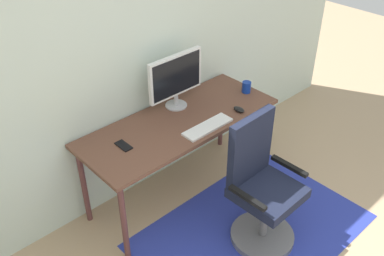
% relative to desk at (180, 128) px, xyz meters
% --- Properties ---
extents(wall_back, '(6.00, 0.10, 2.60)m').
position_rel_desk_xyz_m(wall_back, '(-0.53, 0.40, 0.62)').
color(wall_back, silver).
rests_on(wall_back, ground).
extents(area_rug, '(1.76, 1.20, 0.01)m').
position_rel_desk_xyz_m(area_rug, '(0.11, -0.72, -0.68)').
color(area_rug, '#29379D').
rests_on(area_rug, ground).
extents(desk, '(1.65, 0.65, 0.75)m').
position_rel_desk_xyz_m(desk, '(0.00, 0.00, 0.00)').
color(desk, brown).
rests_on(desk, ground).
extents(monitor, '(0.52, 0.18, 0.46)m').
position_rel_desk_xyz_m(monitor, '(0.12, 0.18, 0.34)').
color(monitor, '#B2B2B7').
rests_on(monitor, desk).
extents(keyboard, '(0.43, 0.13, 0.02)m').
position_rel_desk_xyz_m(keyboard, '(0.09, -0.22, 0.08)').
color(keyboard, white).
rests_on(keyboard, desk).
extents(computer_mouse, '(0.06, 0.10, 0.03)m').
position_rel_desk_xyz_m(computer_mouse, '(0.44, -0.22, 0.09)').
color(computer_mouse, black).
rests_on(computer_mouse, desk).
extents(coffee_cup, '(0.08, 0.08, 0.10)m').
position_rel_desk_xyz_m(coffee_cup, '(0.72, -0.05, 0.12)').
color(coffee_cup, '#123298').
rests_on(coffee_cup, desk).
extents(cell_phone, '(0.07, 0.14, 0.01)m').
position_rel_desk_xyz_m(cell_phone, '(-0.52, 0.02, 0.08)').
color(cell_phone, black).
rests_on(cell_phone, desk).
extents(office_chair, '(0.53, 0.49, 1.04)m').
position_rel_desk_xyz_m(office_chair, '(0.11, -0.76, -0.24)').
color(office_chair, slate).
rests_on(office_chair, ground).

